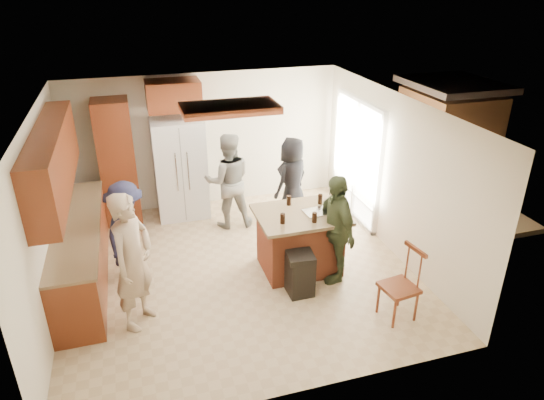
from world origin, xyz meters
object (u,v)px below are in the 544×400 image
object	(u,v)px
person_counter	(128,231)
spindle_chair	(400,287)
person_side_right	(335,229)
person_front_left	(133,261)
trash_bin	(300,274)
refrigerator	(180,169)
person_behind_right	(292,179)
kitchen_island	(300,240)
person_behind_left	(228,181)

from	to	relation	value
person_counter	spindle_chair	distance (m)	3.82
person_side_right	person_front_left	bearing A→B (deg)	-89.81
trash_bin	refrigerator	bearing A→B (deg)	112.87
person_behind_right	person_side_right	world-z (taller)	person_side_right
person_front_left	refrigerator	xyz separation A→B (m)	(0.92, 2.93, -0.01)
trash_bin	spindle_chair	xyz separation A→B (m)	(1.05, -0.84, 0.13)
person_front_left	person_behind_right	xyz separation A→B (m)	(2.80, 2.21, -0.14)
person_front_left	trash_bin	world-z (taller)	person_front_left
person_counter	person_front_left	bearing A→B (deg)	-152.84
person_behind_right	trash_bin	distance (m)	2.35
refrigerator	trash_bin	world-z (taller)	refrigerator
trash_bin	spindle_chair	world-z (taller)	spindle_chair
person_side_right	person_counter	bearing A→B (deg)	-111.65
person_behind_right	spindle_chair	world-z (taller)	person_behind_right
refrigerator	spindle_chair	bearing A→B (deg)	-58.79
person_front_left	trash_bin	size ratio (longest dim) A/B	2.88
person_front_left	spindle_chair	bearing A→B (deg)	-69.45
person_front_left	kitchen_island	world-z (taller)	person_front_left
person_behind_left	person_counter	bearing A→B (deg)	39.15
person_counter	refrigerator	size ratio (longest dim) A/B	0.83
person_behind_right	refrigerator	distance (m)	2.02
person_behind_right	refrigerator	size ratio (longest dim) A/B	0.85
person_front_left	spindle_chair	xyz separation A→B (m)	(3.22, -0.85, -0.45)
kitchen_island	spindle_chair	size ratio (longest dim) A/B	1.29
person_front_left	person_behind_right	world-z (taller)	person_front_left
person_counter	trash_bin	size ratio (longest dim) A/B	2.38
person_behind_right	person_behind_left	bearing A→B (deg)	-36.32
person_behind_right	kitchen_island	world-z (taller)	person_behind_right
person_behind_left	refrigerator	size ratio (longest dim) A/B	0.94
person_behind_right	person_counter	xyz separation A→B (m)	(-2.85, -1.11, -0.01)
person_side_right	person_counter	size ratio (longest dim) A/B	1.08
person_counter	refrigerator	distance (m)	2.09
person_front_left	person_behind_left	size ratio (longest dim) A/B	1.07
spindle_chair	person_side_right	bearing A→B (deg)	112.81
kitchen_island	person_side_right	bearing A→B (deg)	-43.56
kitchen_island	spindle_chair	world-z (taller)	spindle_chair
person_side_right	refrigerator	world-z (taller)	refrigerator
person_front_left	refrigerator	world-z (taller)	person_front_left
person_behind_left	trash_bin	distance (m)	2.39
person_behind_left	person_side_right	size ratio (longest dim) A/B	1.04
person_behind_left	person_behind_right	bearing A→B (deg)	-177.98
trash_bin	spindle_chair	bearing A→B (deg)	-38.69
trash_bin	spindle_chair	size ratio (longest dim) A/B	0.63
person_behind_left	refrigerator	world-z (taller)	refrigerator
person_behind_right	person_side_right	xyz separation A→B (m)	(-0.03, -1.98, 0.05)
person_counter	trash_bin	world-z (taller)	person_counter
refrigerator	spindle_chair	distance (m)	4.45
kitchen_island	refrigerator	bearing A→B (deg)	121.79
person_behind_left	spindle_chair	distance (m)	3.51
person_behind_left	person_side_right	world-z (taller)	person_behind_left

